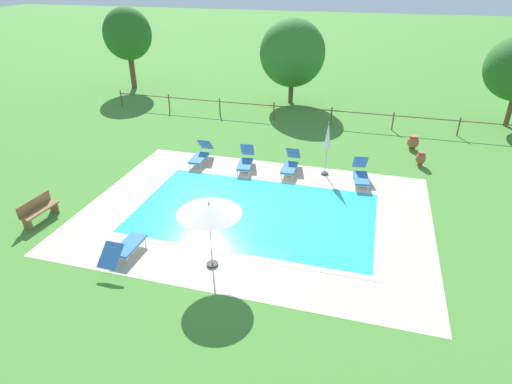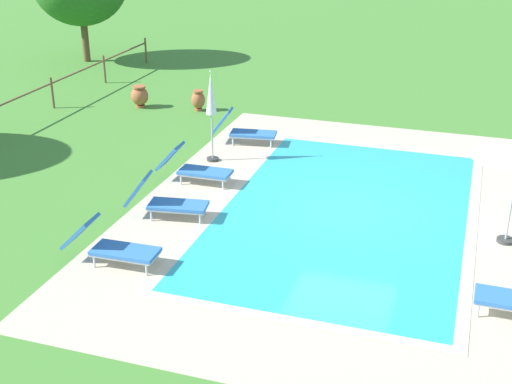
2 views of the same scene
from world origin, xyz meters
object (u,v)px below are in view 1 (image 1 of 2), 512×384
at_px(terracotta_urn_by_tree, 413,142).
at_px(tree_far_west, 127,34).
at_px(sun_lounger_north_mid, 124,248).
at_px(sun_lounger_south_near_corner, 201,154).
at_px(tree_west_mid, 292,53).
at_px(patio_umbrella_open_foreground, 209,209).
at_px(wooden_bench_lawn_side, 38,209).
at_px(sun_lounger_north_near_steps, 290,164).
at_px(sun_lounger_north_end, 361,174).
at_px(terracotta_urn_near_fence, 421,158).
at_px(sun_lounger_north_far, 246,160).
at_px(patio_umbrella_closed_row_west, 328,139).

height_order(terracotta_urn_by_tree, tree_far_west, tree_far_west).
relative_size(sun_lounger_north_mid, tree_far_west, 0.34).
height_order(sun_lounger_south_near_corner, tree_west_mid, tree_west_mid).
relative_size(patio_umbrella_open_foreground, tree_west_mid, 0.42).
relative_size(sun_lounger_south_near_corner, patio_umbrella_open_foreground, 0.84).
xyz_separation_m(patio_umbrella_open_foreground, tree_far_west, (-13.54, 18.92, 1.84)).
xyz_separation_m(patio_umbrella_open_foreground, wooden_bench_lawn_side, (-7.05, 0.81, -1.59)).
height_order(sun_lounger_north_near_steps, sun_lounger_north_end, sun_lounger_north_end).
xyz_separation_m(sun_lounger_north_mid, wooden_bench_lawn_side, (-4.22, 1.20, 0.09)).
bearing_deg(tree_west_mid, tree_far_west, 176.84).
height_order(sun_lounger_north_near_steps, terracotta_urn_near_fence, sun_lounger_north_near_steps).
xyz_separation_m(sun_lounger_north_end, terracotta_urn_near_fence, (2.60, 2.50, -0.02)).
xyz_separation_m(patio_umbrella_open_foreground, terracotta_urn_near_fence, (6.69, 9.68, -1.69)).
xyz_separation_m(sun_lounger_north_mid, tree_far_west, (-10.71, 19.30, 3.53)).
bearing_deg(sun_lounger_south_near_corner, sun_lounger_north_near_steps, 0.87).
bearing_deg(sun_lounger_north_near_steps, wooden_bench_lawn_side, -140.61).
height_order(sun_lounger_north_far, wooden_bench_lawn_side, sun_lounger_north_far).
bearing_deg(tree_far_west, terracotta_urn_near_fence, -24.54).
distance_m(sun_lounger_north_near_steps, terracotta_urn_near_fence, 6.16).
bearing_deg(sun_lounger_north_near_steps, sun_lounger_north_mid, -116.01).
relative_size(sun_lounger_north_mid, patio_umbrella_open_foreground, 0.86).
bearing_deg(patio_umbrella_open_foreground, wooden_bench_lawn_side, 173.43).
relative_size(patio_umbrella_closed_row_west, terracotta_urn_by_tree, 3.37).
height_order(sun_lounger_north_far, sun_lounger_south_near_corner, sun_lounger_north_far).
xyz_separation_m(sun_lounger_south_near_corner, patio_umbrella_open_foreground, (3.35, -7.34, 1.68)).
distance_m(sun_lounger_north_far, terracotta_urn_by_tree, 8.75).
bearing_deg(sun_lounger_north_end, patio_umbrella_closed_row_west, 166.87).
distance_m(sun_lounger_north_far, sun_lounger_south_near_corner, 2.26).
height_order(sun_lounger_north_near_steps, tree_west_mid, tree_west_mid).
relative_size(sun_lounger_north_end, sun_lounger_south_near_corner, 0.98).
bearing_deg(terracotta_urn_near_fence, sun_lounger_north_far, -162.45).
xyz_separation_m(sun_lounger_north_far, tree_far_west, (-12.45, 11.70, 3.50)).
distance_m(terracotta_urn_near_fence, tree_west_mid, 12.01).
bearing_deg(sun_lounger_north_mid, terracotta_urn_by_tree, 52.52).
bearing_deg(sun_lounger_south_near_corner, sun_lounger_north_end, -1.22).
bearing_deg(sun_lounger_north_far, tree_west_mid, 90.66).
relative_size(wooden_bench_lawn_side, tree_far_west, 0.26).
xyz_separation_m(sun_lounger_north_end, patio_umbrella_closed_row_west, (-1.57, 0.37, 1.30)).
distance_m(sun_lounger_north_end, wooden_bench_lawn_side, 12.84).
relative_size(sun_lounger_north_near_steps, sun_lounger_north_end, 1.00).
bearing_deg(terracotta_urn_near_fence, sun_lounger_north_end, -136.06).
relative_size(wooden_bench_lawn_side, tree_west_mid, 0.28).
bearing_deg(wooden_bench_lawn_side, sun_lounger_north_near_steps, 39.39).
bearing_deg(terracotta_urn_by_tree, wooden_bench_lawn_side, -141.11).
bearing_deg(sun_lounger_north_near_steps, sun_lounger_north_end, -4.09).
bearing_deg(terracotta_urn_by_tree, tree_far_west, 160.10).
distance_m(sun_lounger_north_far, patio_umbrella_closed_row_west, 3.86).
xyz_separation_m(sun_lounger_north_near_steps, patio_umbrella_open_foreground, (-0.97, -7.40, 1.67)).
bearing_deg(sun_lounger_south_near_corner, tree_far_west, 131.36).
xyz_separation_m(sun_lounger_north_far, patio_umbrella_open_foreground, (1.09, -7.22, 1.66)).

